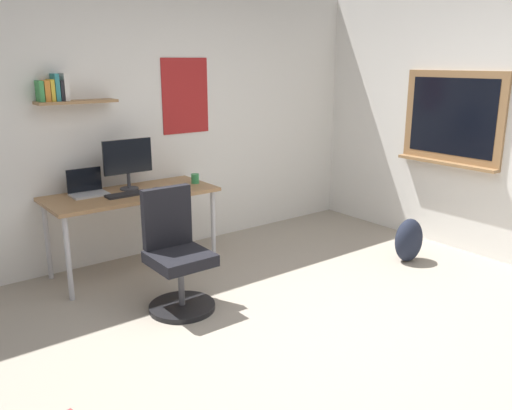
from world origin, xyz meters
TOP-DOWN VIEW (x-y plane):
  - ground_plane at (0.00, 0.00)m, footprint 5.20×5.20m
  - wall_back at (-0.01, 2.45)m, footprint 5.00×0.30m
  - desk at (-0.51, 2.03)m, footprint 1.50×0.67m
  - office_chair at (-0.57, 1.12)m, footprint 0.52×0.52m
  - laptop at (-0.85, 2.19)m, footprint 0.31×0.21m
  - monitor_primary at (-0.48, 2.14)m, footprint 0.46×0.17m
  - keyboard at (-0.59, 1.95)m, footprint 0.37×0.13m
  - computer_mouse at (-0.31, 1.95)m, footprint 0.10×0.06m
  - coffee_mug at (0.14, 2.00)m, footprint 0.08×0.08m
  - backpack at (1.70, 0.63)m, footprint 0.32×0.22m

SIDE VIEW (x-z plane):
  - ground_plane at x=0.00m, z-range 0.00..0.00m
  - backpack at x=1.70m, z-range 0.00..0.43m
  - office_chair at x=-0.57m, z-range -0.07..0.88m
  - desk at x=-0.51m, z-range 0.30..1.05m
  - keyboard at x=-0.59m, z-range 0.75..0.77m
  - computer_mouse at x=-0.31m, z-range 0.75..0.78m
  - coffee_mug at x=0.14m, z-range 0.75..0.84m
  - laptop at x=-0.85m, z-range 0.69..0.92m
  - monitor_primary at x=-0.48m, z-range 0.79..1.25m
  - wall_back at x=-0.01m, z-range 0.00..2.60m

